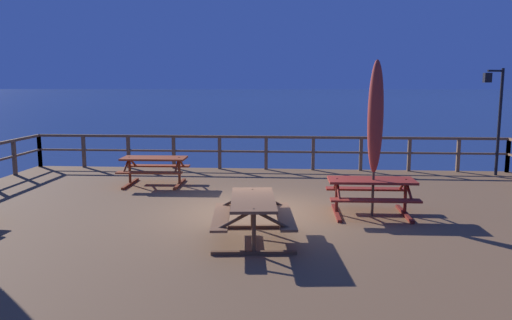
{
  "coord_description": "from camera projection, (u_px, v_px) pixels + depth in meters",
  "views": [
    {
      "loc": [
        0.82,
        -10.69,
        3.52
      ],
      "look_at": [
        0.0,
        0.84,
        1.77
      ],
      "focal_mm": 35.5,
      "sensor_mm": 36.0,
      "label": 1
    }
  ],
  "objects": [
    {
      "name": "ground_plane",
      "position": [
        253.0,
        245.0,
        11.13
      ],
      "size": [
        600.0,
        600.0,
        0.0
      ],
      "primitive_type": "plane",
      "color": "navy"
    },
    {
      "name": "wooden_deck",
      "position": [
        253.0,
        228.0,
        11.07
      ],
      "size": [
        15.41,
        11.16,
        0.77
      ],
      "primitive_type": "cube",
      "color": "brown",
      "rests_on": "ground"
    },
    {
      "name": "railing_waterside_far",
      "position": [
        266.0,
        147.0,
        16.26
      ],
      "size": [
        15.21,
        0.1,
        1.09
      ],
      "color": "brown",
      "rests_on": "wooden_deck"
    },
    {
      "name": "picnic_table_mid_right",
      "position": [
        154.0,
        165.0,
        13.77
      ],
      "size": [
        1.76,
        1.44,
        0.78
      ],
      "color": "#993819",
      "rests_on": "wooden_deck"
    },
    {
      "name": "picnic_table_mid_left",
      "position": [
        371.0,
        189.0,
        10.63
      ],
      "size": [
        1.81,
        1.42,
        0.78
      ],
      "color": "maroon",
      "rests_on": "wooden_deck"
    },
    {
      "name": "picnic_table_back_left",
      "position": [
        253.0,
        210.0,
        8.87
      ],
      "size": [
        1.57,
        1.99,
        0.78
      ],
      "color": "brown",
      "rests_on": "wooden_deck"
    },
    {
      "name": "patio_umbrella_short_front",
      "position": [
        375.0,
        118.0,
        10.35
      ],
      "size": [
        0.32,
        0.32,
        3.23
      ],
      "color": "#4C3828",
      "rests_on": "wooden_deck"
    },
    {
      "name": "lamp_post_hooked",
      "position": [
        495.0,
        105.0,
        14.96
      ],
      "size": [
        0.65,
        0.35,
        3.2
      ],
      "color": "black",
      "rests_on": "wooden_deck"
    }
  ]
}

